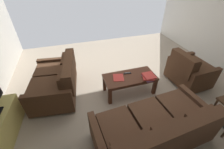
% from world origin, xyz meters
% --- Properties ---
extents(ground_plane, '(5.69, 5.69, 0.01)m').
position_xyz_m(ground_plane, '(0.00, 0.00, -0.00)').
color(ground_plane, tan).
extents(sofa_main, '(1.92, 1.03, 0.81)m').
position_xyz_m(sofa_main, '(0.11, 1.53, 0.35)').
color(sofa_main, black).
rests_on(sofa_main, ground).
extents(loveseat_near, '(1.05, 1.45, 0.84)m').
position_xyz_m(loveseat_near, '(1.56, -0.13, 0.35)').
color(loveseat_near, black).
rests_on(loveseat_near, ground).
extents(coffee_table, '(1.14, 0.53, 0.44)m').
position_xyz_m(coffee_table, '(0.02, 0.28, 0.37)').
color(coffee_table, '#4C2819').
rests_on(coffee_table, ground).
extents(tv_stand, '(0.46, 0.98, 0.50)m').
position_xyz_m(tv_stand, '(2.48, 0.68, 0.25)').
color(tv_stand, '#D8C666').
rests_on(tv_stand, ground).
extents(armchair_side, '(0.83, 0.91, 0.86)m').
position_xyz_m(armchair_side, '(-1.45, 0.40, 0.37)').
color(armchair_side, black).
rests_on(armchair_side, ground).
extents(book_stack, '(0.30, 0.31, 0.08)m').
position_xyz_m(book_stack, '(-0.33, 0.46, 0.49)').
color(book_stack, '#996699').
rests_on(book_stack, coffee_table).
extents(tv_remote, '(0.17, 0.07, 0.02)m').
position_xyz_m(tv_remote, '(0.03, 0.17, 0.45)').
color(tv_remote, black).
rests_on(tv_remote, coffee_table).
extents(loose_magazine, '(0.28, 0.31, 0.01)m').
position_xyz_m(loose_magazine, '(0.27, 0.25, 0.45)').
color(loose_magazine, '#C63833').
rests_on(loose_magazine, coffee_table).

